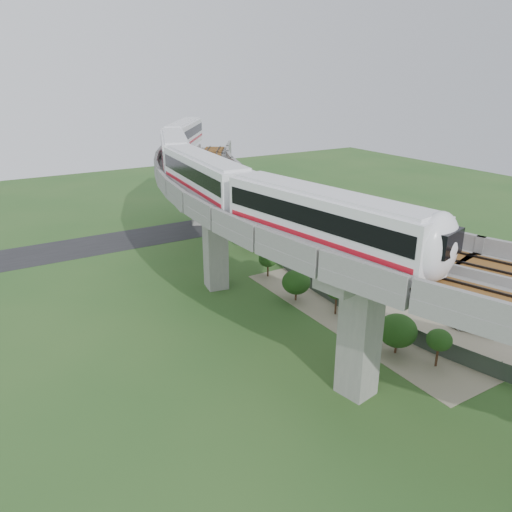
# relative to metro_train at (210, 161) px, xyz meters

# --- Properties ---
(ground) EXTENTS (160.00, 160.00, 0.00)m
(ground) POSITION_rel_metro_train_xyz_m (-1.74, -12.79, -12.31)
(ground) COLOR #295421
(ground) RESTS_ON ground
(dirt_lot) EXTENTS (18.00, 26.00, 0.04)m
(dirt_lot) POSITION_rel_metro_train_xyz_m (12.26, -14.79, -12.29)
(dirt_lot) COLOR gray
(dirt_lot) RESTS_ON ground
(asphalt_road) EXTENTS (60.00, 8.00, 0.03)m
(asphalt_road) POSITION_rel_metro_train_xyz_m (-1.74, 17.21, -12.29)
(asphalt_road) COLOR #232326
(asphalt_road) RESTS_ON ground
(viaduct) EXTENTS (19.58, 73.98, 11.40)m
(viaduct) POSITION_rel_metro_train_xyz_m (2.11, -12.79, -3.26)
(viaduct) COLOR #99968E
(viaduct) RESTS_ON ground
(metro_train) EXTENTS (18.22, 59.86, 3.64)m
(metro_train) POSITION_rel_metro_train_xyz_m (0.00, 0.00, 0.00)
(metro_train) COLOR white
(metro_train) RESTS_ON ground
(fence) EXTENTS (3.87, 38.73, 1.50)m
(fence) POSITION_rel_metro_train_xyz_m (8.02, -12.79, -11.56)
(fence) COLOR #2D382D
(fence) RESTS_ON ground
(tree_0) EXTENTS (2.16, 2.16, 3.10)m
(tree_0) POSITION_rel_metro_train_xyz_m (10.53, 9.66, -10.13)
(tree_0) COLOR #382314
(tree_0) RESTS_ON ground
(tree_1) EXTENTS (2.15, 2.15, 2.95)m
(tree_1) POSITION_rel_metro_train_xyz_m (7.80, 5.22, -10.28)
(tree_1) COLOR #382314
(tree_1) RESTS_ON ground
(tree_2) EXTENTS (2.00, 2.00, 2.86)m
(tree_2) POSITION_rel_metro_train_xyz_m (5.08, -2.83, -10.31)
(tree_2) COLOR #382314
(tree_2) RESTS_ON ground
(tree_3) EXTENTS (2.71, 2.71, 3.06)m
(tree_3) POSITION_rel_metro_train_xyz_m (4.16, -9.24, -10.40)
(tree_3) COLOR #382314
(tree_3) RESTS_ON ground
(tree_4) EXTENTS (1.83, 1.83, 3.11)m
(tree_4) POSITION_rel_metro_train_xyz_m (5.55, -13.43, -9.99)
(tree_4) COLOR #382314
(tree_4) RESTS_ON ground
(tree_5) EXTENTS (2.98, 2.98, 3.24)m
(tree_5) POSITION_rel_metro_train_xyz_m (5.24, -21.02, -10.34)
(tree_5) COLOR #382314
(tree_5) RESTS_ON ground
(tree_6) EXTENTS (1.87, 1.87, 3.01)m
(tree_6) POSITION_rel_metro_train_xyz_m (6.44, -23.91, -10.11)
(tree_6) COLOR #382314
(tree_6) RESTS_ON ground
(car_white) EXTENTS (3.04, 4.06, 1.29)m
(car_white) POSITION_rel_metro_train_xyz_m (13.50, -21.93, -11.62)
(car_white) COLOR silver
(car_white) RESTS_ON dirt_lot
(car_red) EXTENTS (3.33, 3.84, 1.25)m
(car_red) POSITION_rel_metro_train_xyz_m (17.44, -20.80, -11.64)
(car_red) COLOR maroon
(car_red) RESTS_ON dirt_lot
(car_dark) EXTENTS (4.45, 2.58, 1.21)m
(car_dark) POSITION_rel_metro_train_xyz_m (14.36, -7.50, -11.66)
(car_dark) COLOR black
(car_dark) RESTS_ON dirt_lot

